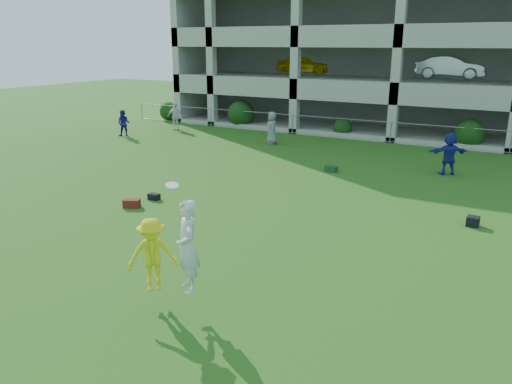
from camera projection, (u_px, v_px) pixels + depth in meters
The scene contains 13 objects.
ground at pixel (180, 278), 11.88m from camera, with size 100.00×100.00×0.00m, color #235114.
bystander_a at pixel (124, 123), 29.49m from camera, with size 0.76×0.59×1.56m, color navy.
bystander_b at pixel (175, 116), 31.69m from camera, with size 1.00×0.42×1.71m, color silver.
bystander_c at pixel (272, 128), 27.25m from camera, with size 0.86×0.56×1.77m, color slate.
bystander_d at pixel (449, 154), 20.90m from camera, with size 1.66×0.53×1.79m, color navy.
bag_red_a at pixel (132, 203), 16.90m from camera, with size 0.55×0.30×0.28m, color #501B0D.
bag_black_b at pixel (154, 197), 17.73m from camera, with size 0.40×0.25×0.22m, color black.
crate_d at pixel (473, 221), 15.17m from camera, with size 0.35×0.35×0.30m, color black.
bag_green_g at pixel (331, 169), 21.56m from camera, with size 0.50×0.30×0.25m, color #133513.
frisbee_contest at pixel (165, 252), 10.21m from camera, with size 1.87×1.13×2.38m.
parking_garage at pixel (431, 32), 33.31m from camera, with size 30.00×14.00×12.00m.
fence at pixel (391, 132), 27.59m from camera, with size 36.06×0.06×1.20m.
shrub_row at pixel (484, 120), 25.77m from camera, with size 34.38×2.52×3.50m.
Camera 1 is at (6.83, -8.54, 5.37)m, focal length 35.00 mm.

